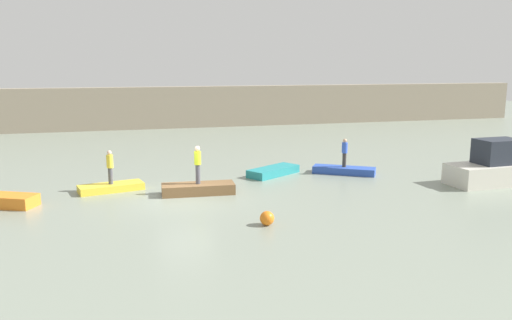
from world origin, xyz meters
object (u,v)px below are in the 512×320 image
object	(u,v)px
motorboat	(502,168)
rowboat_brown	(198,189)
rowboat_blue	(344,170)
person_hiviz_shirt	(198,163)
rowboat_teal	(273,171)
person_blue_shirt	(345,151)
rowboat_yellow	(111,187)
rowboat_orange	(5,200)
person_yellow_shirt	(110,166)
mooring_buoy	(267,218)

from	to	relation	value
motorboat	rowboat_brown	size ratio (longest dim) A/B	1.78
rowboat_blue	person_hiviz_shirt	size ratio (longest dim) A/B	1.89
rowboat_teal	person_blue_shirt	bearing A→B (deg)	-42.72
rowboat_yellow	rowboat_teal	world-z (taller)	rowboat_teal
motorboat	rowboat_blue	size ratio (longest dim) A/B	1.77
rowboat_orange	person_hiviz_shirt	size ratio (longest dim) A/B	1.51
person_yellow_shirt	person_blue_shirt	xyz separation A→B (m)	(12.74, 0.69, 0.02)
person_hiviz_shirt	person_blue_shirt	size ratio (longest dim) A/B	1.13
rowboat_yellow	motorboat	bearing A→B (deg)	-23.50
rowboat_orange	person_yellow_shirt	bearing A→B (deg)	45.52
rowboat_brown	person_yellow_shirt	xyz separation A→B (m)	(-4.05, 1.69, 1.02)
rowboat_orange	rowboat_teal	xyz separation A→B (m)	(13.25, 3.05, -0.05)
motorboat	person_yellow_shirt	size ratio (longest dim) A/B	3.68
person_yellow_shirt	mooring_buoy	distance (m)	9.35
rowboat_teal	person_yellow_shirt	world-z (taller)	person_yellow_shirt
rowboat_teal	person_yellow_shirt	distance (m)	8.94
rowboat_teal	person_hiviz_shirt	xyz separation A→B (m)	(-4.72, -3.11, 1.32)
rowboat_blue	person_yellow_shirt	world-z (taller)	person_yellow_shirt
rowboat_teal	rowboat_blue	xyz separation A→B (m)	(3.97, -0.73, -0.02)
motorboat	person_yellow_shirt	distance (m)	20.03
rowboat_orange	person_blue_shirt	world-z (taller)	person_blue_shirt
rowboat_blue	motorboat	bearing A→B (deg)	1.13
rowboat_orange	rowboat_teal	size ratio (longest dim) A/B	0.86
rowboat_yellow	rowboat_blue	size ratio (longest dim) A/B	0.89
rowboat_teal	rowboat_blue	size ratio (longest dim) A/B	0.93
rowboat_brown	rowboat_teal	world-z (taller)	rowboat_brown
motorboat	rowboat_blue	xyz separation A→B (m)	(-6.97, 4.23, -0.62)
rowboat_teal	mooring_buoy	bearing A→B (deg)	-140.84
person_blue_shirt	rowboat_blue	bearing A→B (deg)	0.00
mooring_buoy	rowboat_orange	bearing A→B (deg)	151.84
rowboat_brown	person_yellow_shirt	bearing A→B (deg)	160.74
rowboat_blue	person_blue_shirt	bearing A→B (deg)	0.00
motorboat	person_blue_shirt	bearing A→B (deg)	148.76
rowboat_brown	rowboat_blue	bearing A→B (deg)	18.74
rowboat_orange	person_blue_shirt	xyz separation A→B (m)	(17.22, 2.32, 1.03)
person_yellow_shirt	motorboat	bearing A→B (deg)	-10.18
rowboat_teal	mooring_buoy	world-z (taller)	mooring_buoy
person_hiviz_shirt	person_yellow_shirt	size ratio (longest dim) A/B	1.10
rowboat_yellow	mooring_buoy	distance (m)	9.30
rowboat_orange	motorboat	bearing A→B (deg)	20.98
rowboat_yellow	rowboat_brown	bearing A→B (deg)	-35.98
rowboat_brown	mooring_buoy	distance (m)	5.80
rowboat_brown	rowboat_blue	size ratio (longest dim) A/B	1.00
rowboat_brown	person_hiviz_shirt	world-z (taller)	person_hiviz_shirt
rowboat_blue	person_hiviz_shirt	world-z (taller)	person_hiviz_shirt
rowboat_teal	person_hiviz_shirt	distance (m)	5.80
rowboat_brown	person_hiviz_shirt	bearing A→B (deg)	66.85
rowboat_brown	person_hiviz_shirt	size ratio (longest dim) A/B	1.89
rowboat_teal	motorboat	bearing A→B (deg)	-56.73
person_blue_shirt	mooring_buoy	distance (m)	10.49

